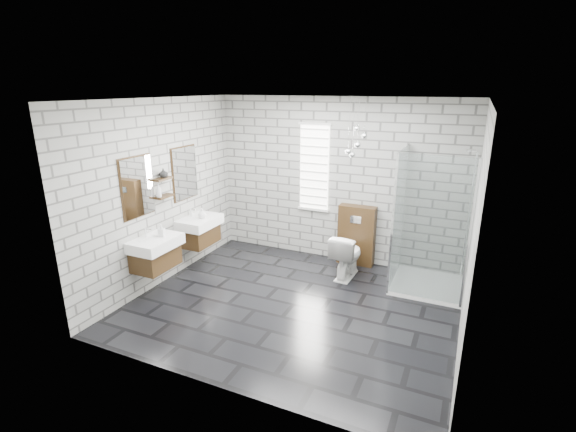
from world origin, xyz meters
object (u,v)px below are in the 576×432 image
Objects in this scene: shower_enclosure at (422,257)px; vanity_left at (153,244)px; cistern_panel at (356,235)px; toilet at (347,255)px; vanity_right at (198,223)px.

vanity_left is at bearing -153.82° from shower_enclosure.
vanity_left is 3.19m from cistern_panel.
shower_enclosure is (1.11, -0.52, 0.00)m from cistern_panel.
shower_enclosure is at bearing -176.12° from toilet.
shower_enclosure is (3.41, 1.68, -0.25)m from vanity_left.
vanity_right reaches higher than toilet.
vanity_left is 2.23× the size of toilet.
shower_enclosure is at bearing -25.06° from cistern_panel.
cistern_panel is 0.49× the size of shower_enclosure.
toilet is at bearing -90.00° from cistern_panel.
toilet is at bearing 15.33° from vanity_right.
vanity_right is 0.77× the size of shower_enclosure.
vanity_left is 0.77× the size of shower_enclosure.
vanity_left is at bearing 38.43° from toilet.
toilet is at bearing -178.86° from shower_enclosure.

